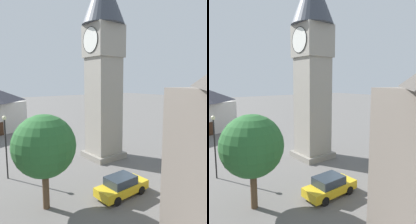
{
  "view_description": "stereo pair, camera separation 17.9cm",
  "coord_description": "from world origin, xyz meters",
  "views": [
    {
      "loc": [
        19.02,
        -14.82,
        8.46
      ],
      "look_at": [
        0.0,
        0.0,
        5.1
      ],
      "focal_mm": 35.57,
      "sensor_mm": 36.0,
      "label": 1
    },
    {
      "loc": [
        19.13,
        -14.68,
        8.46
      ],
      "look_at": [
        0.0,
        0.0,
        5.1
      ],
      "focal_mm": 35.57,
      "sensor_mm": 36.0,
      "label": 2
    }
  ],
  "objects": [
    {
      "name": "car_black_far",
      "position": [
        7.59,
        -4.2,
        0.76
      ],
      "size": [
        1.89,
        4.17,
        1.53
      ],
      "color": "gold",
      "rests_on": "ground"
    },
    {
      "name": "ground_plane",
      "position": [
        0.0,
        0.0,
        0.0
      ],
      "size": [
        200.0,
        200.0,
        0.0
      ],
      "primitive_type": "plane",
      "color": "#605E5B"
    },
    {
      "name": "clock_tower",
      "position": [
        0.0,
        0.0,
        11.75
      ],
      "size": [
        4.53,
        4.53,
        20.15
      ],
      "color": "gray",
      "rests_on": "ground"
    },
    {
      "name": "tree",
      "position": [
        5.69,
        -9.31,
        4.28
      ],
      "size": [
        4.15,
        4.15,
        6.38
      ],
      "color": "brown",
      "rests_on": "ground"
    },
    {
      "name": "car_blue_kerb",
      "position": [
        2.65,
        12.9,
        0.76
      ],
      "size": [
        4.32,
        3.82,
        1.53
      ],
      "color": "silver",
      "rests_on": "ground"
    },
    {
      "name": "car_white_side",
      "position": [
        10.2,
        1.73,
        0.76
      ],
      "size": [
        3.02,
        4.46,
        1.53
      ],
      "color": "gold",
      "rests_on": "ground"
    },
    {
      "name": "lamp_post",
      "position": [
        -0.71,
        -10.09,
        3.67
      ],
      "size": [
        0.36,
        0.36,
        5.57
      ],
      "color": "black",
      "rests_on": "ground"
    },
    {
      "name": "car_silver_kerb",
      "position": [
        6.3,
        5.48,
        0.76
      ],
      "size": [
        2.87,
        4.45,
        1.53
      ],
      "color": "white",
      "rests_on": "ground"
    },
    {
      "name": "car_red_corner",
      "position": [
        -8.22,
        6.1,
        0.76
      ],
      "size": [
        3.58,
        4.41,
        1.53
      ],
      "color": "silver",
      "rests_on": "ground"
    }
  ]
}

